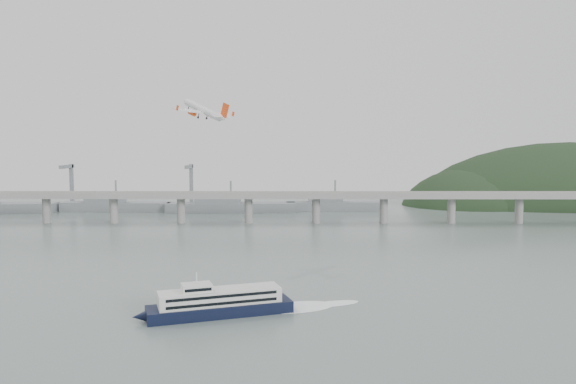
{
  "coord_description": "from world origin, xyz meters",
  "views": [
    {
      "loc": [
        1.4,
        -212.01,
        59.69
      ],
      "look_at": [
        0.0,
        55.0,
        36.0
      ],
      "focal_mm": 35.0,
      "sensor_mm": 36.0,
      "label": 1
    }
  ],
  "objects": [
    {
      "name": "bridge",
      "position": [
        -1.15,
        200.0,
        17.65
      ],
      "size": [
        800.0,
        22.0,
        23.9
      ],
      "color": "gray",
      "rests_on": "ground"
    },
    {
      "name": "airliner",
      "position": [
        -42.54,
        73.17,
        75.67
      ],
      "size": [
        30.39,
        30.47,
        15.07
      ],
      "rotation": [
        0.05,
        -0.32,
        2.36
      ],
      "color": "white",
      "rests_on": "ground"
    },
    {
      "name": "ground",
      "position": [
        0.0,
        0.0,
        0.0
      ],
      "size": [
        900.0,
        900.0,
        0.0
      ],
      "primitive_type": "plane",
      "color": "slate",
      "rests_on": "ground"
    },
    {
      "name": "ferry",
      "position": [
        -23.2,
        -21.97,
        4.22
      ],
      "size": [
        79.82,
        33.91,
        15.55
      ],
      "rotation": [
        0.0,
        0.0,
        0.32
      ],
      "color": "black",
      "rests_on": "ground"
    },
    {
      "name": "distant_fleet",
      "position": [
        -155.36,
        265.08,
        6.22
      ],
      "size": [
        453.0,
        60.9,
        40.0
      ],
      "color": "slate",
      "rests_on": "ground"
    }
  ]
}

